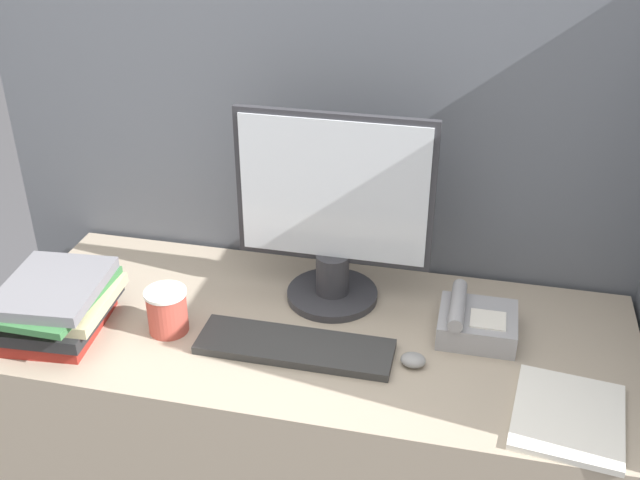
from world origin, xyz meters
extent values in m
cube|color=slate|center=(0.00, 0.68, 0.81)|extent=(1.95, 0.04, 1.61)
cube|color=tan|center=(0.00, 0.32, 0.36)|extent=(1.55, 0.65, 0.72)
cylinder|color=#333338|center=(0.01, 0.47, 0.73)|extent=(0.23, 0.23, 0.02)
cylinder|color=#333338|center=(0.01, 0.47, 0.79)|extent=(0.08, 0.08, 0.11)
cube|color=#333338|center=(0.01, 0.47, 1.03)|extent=(0.49, 0.02, 0.39)
cube|color=silver|center=(0.01, 0.46, 1.03)|extent=(0.46, 0.01, 0.36)
cube|color=#333333|center=(-0.02, 0.23, 0.73)|extent=(0.46, 0.14, 0.02)
ellipsoid|color=gray|center=(0.25, 0.24, 0.73)|extent=(0.06, 0.05, 0.03)
cylinder|color=#BF4C3F|center=(-0.34, 0.24, 0.77)|extent=(0.10, 0.10, 0.10)
cylinder|color=white|center=(-0.34, 0.24, 0.83)|extent=(0.10, 0.10, 0.01)
cube|color=maroon|center=(-0.60, 0.18, 0.74)|extent=(0.21, 0.27, 0.04)
cube|color=#262628|center=(-0.60, 0.19, 0.77)|extent=(0.23, 0.29, 0.03)
cube|color=#C6B78C|center=(-0.59, 0.19, 0.80)|extent=(0.26, 0.26, 0.03)
cube|color=#38723F|center=(-0.60, 0.18, 0.82)|extent=(0.21, 0.30, 0.02)
cube|color=slate|center=(-0.60, 0.18, 0.85)|extent=(0.24, 0.29, 0.03)
cube|color=#99999E|center=(0.39, 0.39, 0.75)|extent=(0.18, 0.17, 0.06)
cube|color=white|center=(0.41, 0.37, 0.78)|extent=(0.08, 0.08, 0.00)
cylinder|color=#99999E|center=(0.34, 0.39, 0.80)|extent=(0.04, 0.18, 0.04)
cube|color=white|center=(0.58, 0.13, 0.73)|extent=(0.25, 0.29, 0.01)
camera|label=1|loc=(0.34, -1.12, 1.80)|focal=42.00mm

